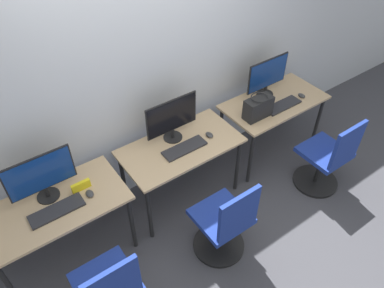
# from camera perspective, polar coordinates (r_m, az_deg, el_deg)

# --- Properties ---
(ground_plane) EXTENTS (20.00, 20.00, 0.00)m
(ground_plane) POSITION_cam_1_polar(r_m,az_deg,el_deg) (3.88, 1.05, -10.56)
(ground_plane) COLOR #3D3D42
(wall_back) EXTENTS (12.00, 0.05, 2.80)m
(wall_back) POSITION_cam_1_polar(r_m,az_deg,el_deg) (3.41, -6.08, 12.28)
(wall_back) COLOR #B7BCC1
(wall_back) RESTS_ON ground_plane
(desk_left) EXTENTS (1.15, 0.60, 0.72)m
(desk_left) POSITION_cam_1_polar(r_m,az_deg,el_deg) (3.28, -19.95, -9.72)
(desk_left) COLOR tan
(desk_left) RESTS_ON ground_plane
(monitor_left) EXTENTS (0.53, 0.18, 0.43)m
(monitor_left) POSITION_cam_1_polar(r_m,az_deg,el_deg) (3.13, -22.05, -4.58)
(monitor_left) COLOR black
(monitor_left) RESTS_ON desk_left
(keyboard_left) EXTENTS (0.43, 0.15, 0.02)m
(keyboard_left) POSITION_cam_1_polar(r_m,az_deg,el_deg) (3.16, -19.90, -9.51)
(keyboard_left) COLOR #262628
(keyboard_left) RESTS_ON desk_left
(mouse_left) EXTENTS (0.06, 0.09, 0.03)m
(mouse_left) POSITION_cam_1_polar(r_m,az_deg,el_deg) (3.19, -15.34, -7.30)
(mouse_left) COLOR #333333
(mouse_left) RESTS_ON desk_left
(desk_center) EXTENTS (1.15, 0.60, 0.72)m
(desk_center) POSITION_cam_1_polar(r_m,az_deg,el_deg) (3.57, -1.69, -1.22)
(desk_center) COLOR tan
(desk_center) RESTS_ON ground_plane
(monitor_center) EXTENTS (0.53, 0.18, 0.43)m
(monitor_center) POSITION_cam_1_polar(r_m,az_deg,el_deg) (3.45, -3.08, 3.96)
(monitor_center) COLOR black
(monitor_center) RESTS_ON desk_center
(keyboard_center) EXTENTS (0.43, 0.15, 0.02)m
(keyboard_center) POSITION_cam_1_polar(r_m,az_deg,el_deg) (3.47, -1.14, -0.64)
(keyboard_center) COLOR #262628
(keyboard_center) RESTS_ON desk_center
(mouse_center) EXTENTS (0.06, 0.09, 0.03)m
(mouse_center) POSITION_cam_1_polar(r_m,az_deg,el_deg) (3.60, 2.65, 1.41)
(mouse_center) COLOR #333333
(mouse_center) RESTS_ON desk_center
(office_chair_center) EXTENTS (0.48, 0.48, 0.92)m
(office_chair_center) POSITION_cam_1_polar(r_m,az_deg,el_deg) (3.34, 4.98, -12.24)
(office_chair_center) COLOR black
(office_chair_center) RESTS_ON ground_plane
(desk_right) EXTENTS (1.15, 0.60, 0.72)m
(desk_right) POSITION_cam_1_polar(r_m,az_deg,el_deg) (4.21, 12.31, 5.48)
(desk_right) COLOR tan
(desk_right) RESTS_ON ground_plane
(monitor_right) EXTENTS (0.53, 0.18, 0.43)m
(monitor_right) POSITION_cam_1_polar(r_m,az_deg,el_deg) (4.12, 11.43, 10.17)
(monitor_right) COLOR black
(monitor_right) RESTS_ON desk_right
(keyboard_right) EXTENTS (0.43, 0.15, 0.02)m
(keyboard_right) POSITION_cam_1_polar(r_m,az_deg,el_deg) (4.10, 13.64, 5.75)
(keyboard_right) COLOR #262628
(keyboard_right) RESTS_ON desk_right
(mouse_right) EXTENTS (0.06, 0.09, 0.03)m
(mouse_right) POSITION_cam_1_polar(r_m,az_deg,el_deg) (4.29, 16.36, 7.10)
(mouse_right) COLOR #333333
(mouse_right) RESTS_ON desk_right
(office_chair_right) EXTENTS (0.48, 0.48, 0.92)m
(office_chair_right) POSITION_cam_1_polar(r_m,az_deg,el_deg) (4.09, 19.85, -2.33)
(office_chair_right) COLOR black
(office_chair_right) RESTS_ON ground_plane
(handbag) EXTENTS (0.30, 0.18, 0.25)m
(handbag) POSITION_cam_1_polar(r_m,az_deg,el_deg) (3.83, 10.06, 5.51)
(handbag) COLOR black
(handbag) RESTS_ON desk_right
(placard_left) EXTENTS (0.16, 0.03, 0.08)m
(placard_left) POSITION_cam_1_polar(r_m,az_deg,el_deg) (3.23, -16.55, -6.14)
(placard_left) COLOR yellow
(placard_left) RESTS_ON desk_left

